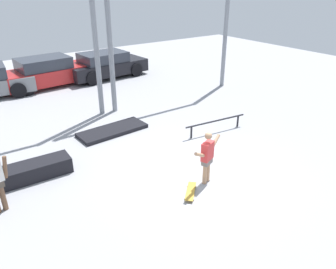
# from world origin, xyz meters

# --- Properties ---
(ground_plane) EXTENTS (36.00, 36.00, 0.00)m
(ground_plane) POSITION_xyz_m (0.00, 0.00, 0.00)
(ground_plane) COLOR #9E9EA3
(skateboarder) EXTENTS (1.27, 0.56, 1.48)m
(skateboarder) POSITION_xyz_m (-0.12, -0.75, 0.82)
(skateboarder) COLOR tan
(skateboarder) RESTS_ON ground_plane
(skateboard) EXTENTS (0.74, 0.74, 0.08)m
(skateboard) POSITION_xyz_m (-0.80, -0.93, 0.06)
(skateboard) COLOR gold
(skateboard) RESTS_ON ground_plane
(grind_box) EXTENTS (3.02, 0.75, 0.44)m
(grind_box) POSITION_xyz_m (-4.36, 2.17, 0.22)
(grind_box) COLOR black
(grind_box) RESTS_ON ground_plane
(manual_pad) EXTENTS (2.52, 1.12, 0.13)m
(manual_pad) POSITION_xyz_m (-0.75, 3.59, 0.07)
(manual_pad) COLOR black
(manual_pad) RESTS_ON ground_plane
(grind_rail) EXTENTS (2.47, 0.35, 0.46)m
(grind_rail) POSITION_xyz_m (2.26, 1.46, 0.36)
(grind_rail) COLOR black
(grind_rail) RESTS_ON ground_plane
(canopy_support_right) EXTENTS (6.31, 0.20, 6.92)m
(canopy_support_right) POSITION_xyz_m (3.34, 5.45, 4.20)
(canopy_support_right) COLOR gray
(canopy_support_right) RESTS_ON ground_plane
(parked_car_red) EXTENTS (4.57, 2.25, 1.46)m
(parked_car_red) POSITION_xyz_m (-0.86, 10.58, 0.70)
(parked_car_red) COLOR red
(parked_car_red) RESTS_ON ground_plane
(parked_car_black) EXTENTS (4.51, 2.23, 1.39)m
(parked_car_black) POSITION_xyz_m (2.25, 10.33, 0.68)
(parked_car_black) COLOR black
(parked_car_black) RESTS_ON ground_plane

